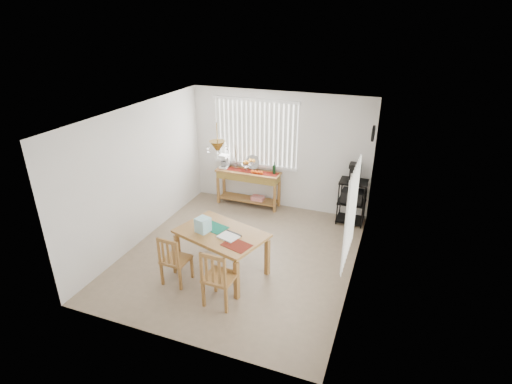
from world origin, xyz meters
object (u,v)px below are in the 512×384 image
at_px(sideboard, 249,180).
at_px(chair_left, 175,260).
at_px(cart_items, 355,173).
at_px(chair_right, 219,278).
at_px(wire_cart, 352,198).
at_px(dining_table, 221,237).

height_order(sideboard, chair_left, chair_left).
xyz_separation_m(cart_items, chair_right, (-1.46, -3.35, -0.65)).
bearing_deg(chair_left, sideboard, 89.38).
bearing_deg(sideboard, cart_items, -0.63).
relative_size(wire_cart, chair_right, 0.98).
relative_size(sideboard, cart_items, 3.78).
xyz_separation_m(cart_items, dining_table, (-1.77, -2.57, -0.44)).
bearing_deg(dining_table, chair_left, -136.63).
xyz_separation_m(wire_cart, dining_table, (-1.77, -2.56, 0.11)).
bearing_deg(chair_right, chair_left, 165.85).
bearing_deg(wire_cart, chair_right, -113.63).
distance_m(cart_items, chair_right, 3.71).
bearing_deg(wire_cart, cart_items, 90.00).
bearing_deg(chair_left, wire_cart, 52.90).
height_order(chair_left, chair_right, chair_right).
distance_m(wire_cart, dining_table, 3.12).
height_order(wire_cart, chair_left, wire_cart).
bearing_deg(dining_table, chair_right, -67.99).
height_order(sideboard, cart_items, cart_items).
relative_size(wire_cart, chair_left, 1.07).
height_order(dining_table, chair_right, chair_right).
relative_size(sideboard, wire_cart, 1.56).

